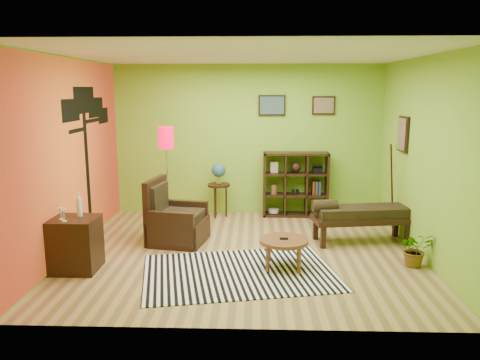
{
  "coord_description": "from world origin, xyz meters",
  "views": [
    {
      "loc": [
        0.15,
        -6.53,
        2.34
      ],
      "look_at": [
        -0.07,
        0.11,
        1.05
      ],
      "focal_mm": 35.0,
      "sensor_mm": 36.0,
      "label": 1
    }
  ],
  "objects_px": {
    "coffee_table": "(284,243)",
    "potted_plant": "(415,253)",
    "side_cabinet": "(75,244)",
    "armchair": "(175,223)",
    "bench": "(359,215)",
    "cube_shelf": "(296,184)",
    "floor_lamp": "(166,147)",
    "globe_table": "(219,176)"
  },
  "relations": [
    {
      "from": "coffee_table",
      "to": "globe_table",
      "type": "height_order",
      "value": "globe_table"
    },
    {
      "from": "potted_plant",
      "to": "armchair",
      "type": "bearing_deg",
      "value": 165.0
    },
    {
      "from": "bench",
      "to": "potted_plant",
      "type": "height_order",
      "value": "bench"
    },
    {
      "from": "coffee_table",
      "to": "floor_lamp",
      "type": "distance_m",
      "value": 2.69
    },
    {
      "from": "coffee_table",
      "to": "side_cabinet",
      "type": "relative_size",
      "value": 0.63
    },
    {
      "from": "side_cabinet",
      "to": "floor_lamp",
      "type": "height_order",
      "value": "floor_lamp"
    },
    {
      "from": "armchair",
      "to": "coffee_table",
      "type": "bearing_deg",
      "value": -32.13
    },
    {
      "from": "bench",
      "to": "potted_plant",
      "type": "bearing_deg",
      "value": -60.91
    },
    {
      "from": "side_cabinet",
      "to": "bench",
      "type": "bearing_deg",
      "value": 17.83
    },
    {
      "from": "coffee_table",
      "to": "globe_table",
      "type": "distance_m",
      "value": 2.76
    },
    {
      "from": "potted_plant",
      "to": "cube_shelf",
      "type": "bearing_deg",
      "value": 118.89
    },
    {
      "from": "floor_lamp",
      "to": "potted_plant",
      "type": "distance_m",
      "value": 4.11
    },
    {
      "from": "bench",
      "to": "potted_plant",
      "type": "distance_m",
      "value": 1.15
    },
    {
      "from": "coffee_table",
      "to": "potted_plant",
      "type": "relative_size",
      "value": 1.35
    },
    {
      "from": "side_cabinet",
      "to": "floor_lamp",
      "type": "distance_m",
      "value": 2.28
    },
    {
      "from": "potted_plant",
      "to": "globe_table",
      "type": "bearing_deg",
      "value": 139.69
    },
    {
      "from": "coffee_table",
      "to": "floor_lamp",
      "type": "xyz_separation_m",
      "value": [
        -1.85,
        1.64,
        1.07
      ]
    },
    {
      "from": "side_cabinet",
      "to": "potted_plant",
      "type": "xyz_separation_m",
      "value": [
        4.5,
        0.29,
        -0.17
      ]
    },
    {
      "from": "coffee_table",
      "to": "side_cabinet",
      "type": "xyz_separation_m",
      "value": [
        -2.73,
        -0.17,
        0.02
      ]
    },
    {
      "from": "globe_table",
      "to": "floor_lamp",
      "type": "bearing_deg",
      "value": -132.05
    },
    {
      "from": "globe_table",
      "to": "cube_shelf",
      "type": "distance_m",
      "value": 1.45
    },
    {
      "from": "armchair",
      "to": "floor_lamp",
      "type": "height_order",
      "value": "floor_lamp"
    },
    {
      "from": "side_cabinet",
      "to": "floor_lamp",
      "type": "xyz_separation_m",
      "value": [
        0.89,
        1.81,
        1.05
      ]
    },
    {
      "from": "armchair",
      "to": "side_cabinet",
      "type": "xyz_separation_m",
      "value": [
        -1.1,
        -1.2,
        0.06
      ]
    },
    {
      "from": "armchair",
      "to": "bench",
      "type": "bearing_deg",
      "value": 1.44
    },
    {
      "from": "side_cabinet",
      "to": "armchair",
      "type": "bearing_deg",
      "value": 47.47
    },
    {
      "from": "floor_lamp",
      "to": "bench",
      "type": "height_order",
      "value": "floor_lamp"
    },
    {
      "from": "cube_shelf",
      "to": "potted_plant",
      "type": "relative_size",
      "value": 2.52
    },
    {
      "from": "cube_shelf",
      "to": "side_cabinet",
      "type": "bearing_deg",
      "value": -138.02
    },
    {
      "from": "coffee_table",
      "to": "cube_shelf",
      "type": "distance_m",
      "value": 2.67
    },
    {
      "from": "globe_table",
      "to": "cube_shelf",
      "type": "height_order",
      "value": "cube_shelf"
    },
    {
      "from": "floor_lamp",
      "to": "cube_shelf",
      "type": "xyz_separation_m",
      "value": [
        2.22,
        0.99,
        -0.81
      ]
    },
    {
      "from": "globe_table",
      "to": "cube_shelf",
      "type": "relative_size",
      "value": 0.84
    },
    {
      "from": "armchair",
      "to": "floor_lamp",
      "type": "bearing_deg",
      "value": 109.1
    },
    {
      "from": "floor_lamp",
      "to": "armchair",
      "type": "bearing_deg",
      "value": -70.9
    },
    {
      "from": "side_cabinet",
      "to": "cube_shelf",
      "type": "relative_size",
      "value": 0.85
    },
    {
      "from": "globe_table",
      "to": "potted_plant",
      "type": "xyz_separation_m",
      "value": [
        2.82,
        -2.39,
        -0.58
      ]
    },
    {
      "from": "floor_lamp",
      "to": "bench",
      "type": "xyz_separation_m",
      "value": [
        3.06,
        -0.54,
        -0.97
      ]
    },
    {
      "from": "globe_table",
      "to": "potted_plant",
      "type": "distance_m",
      "value": 3.75
    },
    {
      "from": "side_cabinet",
      "to": "cube_shelf",
      "type": "distance_m",
      "value": 4.2
    },
    {
      "from": "coffee_table",
      "to": "cube_shelf",
      "type": "xyz_separation_m",
      "value": [
        0.38,
        2.63,
        0.26
      ]
    },
    {
      "from": "bench",
      "to": "cube_shelf",
      "type": "bearing_deg",
      "value": 118.75
    }
  ]
}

